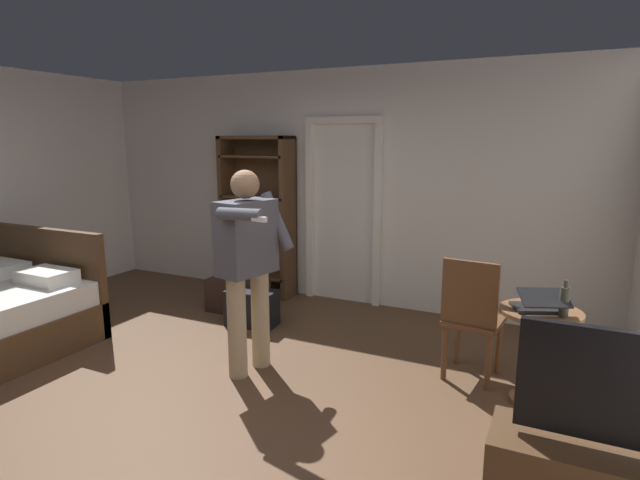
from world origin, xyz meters
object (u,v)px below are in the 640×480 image
at_px(wooden_chair, 472,314).
at_px(person_blue_shirt, 248,257).
at_px(bookshelf, 259,211).
at_px(suitcase_small, 252,308).
at_px(side_table, 538,342).
at_px(bottle_on_table, 564,301).
at_px(suitcase_dark, 238,295).
at_px(laptop, 539,304).

distance_m(wooden_chair, person_blue_shirt, 1.81).
height_order(bookshelf, suitcase_small, bookshelf).
bearing_deg(side_table, wooden_chair, 163.47).
height_order(bottle_on_table, person_blue_shirt, person_blue_shirt).
distance_m(bottle_on_table, person_blue_shirt, 2.31).
relative_size(bookshelf, suitcase_small, 3.77).
height_order(bottle_on_table, suitcase_dark, bottle_on_table).
height_order(bookshelf, wooden_chair, bookshelf).
distance_m(bottle_on_table, wooden_chair, 0.72).
distance_m(bookshelf, person_blue_shirt, 2.21).
relative_size(bookshelf, person_blue_shirt, 1.16).
distance_m(laptop, suitcase_small, 2.80).
relative_size(side_table, suitcase_dark, 1.10).
xyz_separation_m(bottle_on_table, suitcase_dark, (-3.23, 0.80, -0.62)).
bearing_deg(person_blue_shirt, bottle_on_table, 9.66).
height_order(bookshelf, person_blue_shirt, bookshelf).
bearing_deg(laptop, bottle_on_table, -14.71).
relative_size(bottle_on_table, wooden_chair, 0.26).
height_order(laptop, bottle_on_table, bottle_on_table).
relative_size(side_table, laptop, 1.66).
relative_size(suitcase_dark, suitcase_small, 1.25).
relative_size(laptop, bottle_on_table, 1.65).
height_order(side_table, suitcase_small, side_table).
height_order(side_table, wooden_chair, wooden_chair).
bearing_deg(suitcase_small, side_table, -14.16).
relative_size(laptop, suitcase_small, 0.83).
bearing_deg(laptop, bookshelf, 155.41).
distance_m(bookshelf, bottle_on_table, 3.73).
distance_m(bookshelf, suitcase_dark, 1.12).
bearing_deg(suitcase_small, bookshelf, 112.87).
bearing_deg(laptop, person_blue_shirt, -168.61).
distance_m(bookshelf, side_table, 3.60).
xyz_separation_m(laptop, wooden_chair, (-0.48, 0.19, -0.21)).
bearing_deg(person_blue_shirt, suitcase_dark, 128.75).
height_order(wooden_chair, person_blue_shirt, person_blue_shirt).
bearing_deg(side_table, laptop, -108.37).
relative_size(laptop, wooden_chair, 0.43).
xyz_separation_m(bookshelf, side_table, (3.25, -1.44, -0.57)).
xyz_separation_m(bookshelf, person_blue_shirt, (1.12, -1.91, -0.07)).
bearing_deg(bookshelf, side_table, -23.92).
xyz_separation_m(wooden_chair, person_blue_shirt, (-1.65, -0.61, 0.42)).
bearing_deg(person_blue_shirt, side_table, 12.34).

